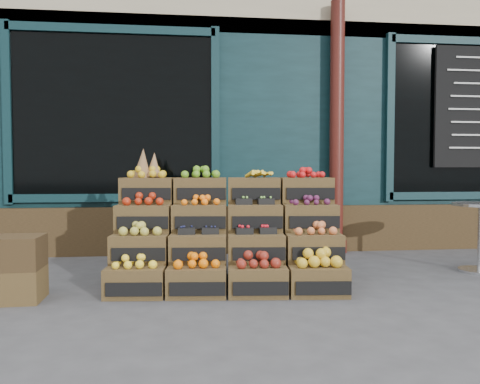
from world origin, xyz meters
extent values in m
plane|color=#424245|center=(0.00, 0.00, 0.00)|extent=(60.00, 60.00, 0.00)
cube|color=#0C262A|center=(0.00, 5.20, 2.40)|extent=(12.00, 6.00, 4.80)
cube|color=#0C262A|center=(0.00, 2.25, 1.50)|extent=(12.00, 0.12, 3.00)
cube|color=#3B2B17|center=(0.00, 2.18, 0.30)|extent=(12.00, 0.18, 0.60)
cube|color=black|center=(-1.60, 2.18, 1.75)|extent=(2.40, 0.06, 2.00)
cube|color=black|center=(3.20, 2.18, 1.75)|extent=(2.40, 0.06, 2.00)
cylinder|color=#461510|center=(1.20, 2.05, 1.60)|extent=(0.18, 0.18, 3.20)
cube|color=#4E3B1F|center=(-1.14, 0.20, 0.12)|extent=(0.52, 0.38, 0.25)
cube|color=black|center=(-1.16, 0.02, 0.10)|extent=(0.45, 0.05, 0.11)
cube|color=yellow|center=(-1.14, 0.20, 0.29)|extent=(0.42, 0.29, 0.08)
cube|color=#4E3B1F|center=(-0.63, 0.16, 0.12)|extent=(0.52, 0.38, 0.25)
cube|color=black|center=(-0.64, -0.03, 0.10)|extent=(0.45, 0.05, 0.11)
cube|color=orange|center=(-0.63, 0.16, 0.29)|extent=(0.42, 0.29, 0.09)
cube|color=#4E3B1F|center=(-0.12, 0.11, 0.12)|extent=(0.52, 0.38, 0.25)
cube|color=black|center=(-0.13, -0.07, 0.10)|extent=(0.45, 0.05, 0.11)
cube|color=maroon|center=(-0.12, 0.11, 0.29)|extent=(0.42, 0.29, 0.09)
cube|color=#4E3B1F|center=(0.39, 0.07, 0.12)|extent=(0.52, 0.38, 0.25)
cube|color=black|center=(0.38, -0.12, 0.10)|extent=(0.45, 0.05, 0.11)
cube|color=gold|center=(0.39, 0.07, 0.30)|extent=(0.42, 0.29, 0.11)
cube|color=#4E3B1F|center=(-1.12, 0.41, 0.37)|extent=(0.52, 0.38, 0.25)
cube|color=black|center=(-1.14, 0.23, 0.35)|extent=(0.45, 0.05, 0.11)
cube|color=#AFA43C|center=(-1.12, 0.41, 0.54)|extent=(0.42, 0.29, 0.08)
cube|color=#4E3B1F|center=(-0.61, 0.36, 0.37)|extent=(0.52, 0.38, 0.25)
cube|color=black|center=(-0.63, 0.18, 0.35)|extent=(0.45, 0.05, 0.11)
cube|color=#181B3D|center=(-0.61, 0.36, 0.51)|extent=(0.42, 0.29, 0.03)
cube|color=#4E3B1F|center=(-0.10, 0.32, 0.37)|extent=(0.52, 0.38, 0.25)
cube|color=black|center=(-0.12, 0.14, 0.35)|extent=(0.45, 0.05, 0.11)
cube|color=red|center=(-0.10, 0.32, 0.51)|extent=(0.42, 0.29, 0.03)
cube|color=#4E3B1F|center=(0.41, 0.27, 0.37)|extent=(0.52, 0.38, 0.25)
cube|color=black|center=(0.40, 0.09, 0.35)|extent=(0.45, 0.05, 0.11)
cube|color=#D56C39|center=(0.41, 0.27, 0.53)|extent=(0.42, 0.29, 0.08)
cube|color=#4E3B1F|center=(-1.10, 0.62, 0.62)|extent=(0.52, 0.38, 0.25)
cube|color=black|center=(-1.12, 0.43, 0.59)|extent=(0.45, 0.05, 0.11)
cube|color=#A4230D|center=(-1.10, 0.62, 0.78)|extent=(0.42, 0.29, 0.08)
cube|color=#4E3B1F|center=(-0.59, 0.57, 0.62)|extent=(0.52, 0.38, 0.25)
cube|color=black|center=(-0.61, 0.39, 0.59)|extent=(0.45, 0.05, 0.11)
cube|color=orange|center=(-0.59, 0.57, 0.77)|extent=(0.42, 0.29, 0.07)
cube|color=#4E3B1F|center=(-0.08, 0.53, 0.62)|extent=(0.52, 0.38, 0.25)
cube|color=black|center=(-0.10, 0.35, 0.59)|extent=(0.45, 0.05, 0.11)
cube|color=#73AF45|center=(-0.08, 0.53, 0.76)|extent=(0.42, 0.29, 0.03)
cube|color=#4E3B1F|center=(0.43, 0.48, 0.62)|extent=(0.52, 0.38, 0.25)
cube|color=black|center=(0.41, 0.30, 0.59)|extent=(0.45, 0.05, 0.11)
cube|color=#511B3D|center=(0.43, 0.48, 0.77)|extent=(0.42, 0.29, 0.06)
cube|color=#4E3B1F|center=(-1.09, 0.82, 0.86)|extent=(0.52, 0.38, 0.25)
cube|color=black|center=(-1.10, 0.64, 0.84)|extent=(0.45, 0.05, 0.11)
cube|color=gold|center=(-1.09, 0.82, 1.03)|extent=(0.42, 0.29, 0.08)
cube|color=#4E3B1F|center=(-0.57, 0.78, 0.86)|extent=(0.52, 0.38, 0.25)
cube|color=black|center=(-0.59, 0.60, 0.84)|extent=(0.45, 0.05, 0.11)
cube|color=#59911E|center=(-0.57, 0.78, 1.03)|extent=(0.42, 0.29, 0.08)
cube|color=#4E3B1F|center=(-0.06, 0.74, 0.86)|extent=(0.52, 0.38, 0.25)
cube|color=black|center=(-0.08, 0.55, 0.84)|extent=(0.45, 0.05, 0.11)
cube|color=yellow|center=(-0.06, 0.74, 1.03)|extent=(0.42, 0.29, 0.08)
cube|color=#4E3B1F|center=(0.45, 0.69, 0.86)|extent=(0.52, 0.38, 0.25)
cube|color=black|center=(0.43, 0.51, 0.84)|extent=(0.45, 0.05, 0.11)
cube|color=red|center=(0.45, 0.69, 1.02)|extent=(0.42, 0.29, 0.07)
cube|color=#3B2B17|center=(-0.36, 0.34, 0.12)|extent=(2.05, 0.52, 0.25)
cube|color=#3B2B17|center=(-0.34, 0.55, 0.25)|extent=(2.05, 0.52, 0.49)
cube|color=#3B2B17|center=(-0.32, 0.76, 0.37)|extent=(2.05, 0.52, 0.74)
cone|color=olive|center=(-1.13, 0.82, 1.13)|extent=(0.17, 0.17, 0.29)
cone|color=olive|center=(-1.03, 0.86, 1.11)|extent=(0.15, 0.15, 0.25)
cube|color=#4E3B1F|center=(-2.15, 0.15, 0.13)|extent=(0.54, 0.38, 0.26)
cube|color=#3B2B17|center=(-2.15, 0.15, 0.40)|extent=(0.54, 0.38, 0.26)
cylinder|color=silver|center=(2.32, 0.74, 0.01)|extent=(0.42, 0.42, 0.03)
cylinder|color=silver|center=(2.32, 0.74, 0.35)|extent=(0.06, 0.06, 0.69)
imported|color=#1D652F|center=(-2.01, 2.85, 1.10)|extent=(0.89, 0.68, 2.19)
camera|label=1|loc=(-0.71, -3.78, 1.06)|focal=35.00mm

